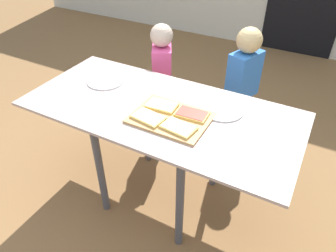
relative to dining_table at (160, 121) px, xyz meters
The scene contains 11 objects.
ground_plane 0.65m from the dining_table, ahead, with size 16.00×16.00×0.00m, color brown.
dining_table is the anchor object (origin of this frame).
cutting_board 0.16m from the dining_table, 32.29° to the right, with size 0.42×0.31×0.01m, color tan.
pizza_slice_far_left 0.12m from the dining_table, 21.51° to the right, with size 0.18×0.12×0.02m.
pizza_slice_near_right 0.27m from the dining_table, 36.83° to the right, with size 0.19×0.13×0.02m.
pizza_slice_near_left 0.18m from the dining_table, 86.71° to the right, with size 0.19×0.13×0.02m.
pizza_slice_far_right 0.23m from the dining_table, ahead, with size 0.18×0.12×0.02m.
plate_white_left 0.48m from the dining_table, 167.82° to the left, with size 0.24×0.24×0.01m, color white.
plate_white_right 0.37m from the dining_table, 24.06° to the left, with size 0.24×0.24×0.01m, color white.
child_left 0.67m from the dining_table, 118.42° to the left, with size 0.24×0.28×1.00m.
child_right 0.80m from the dining_table, 70.42° to the left, with size 0.21×0.27×1.02m.
Camera 1 is at (0.75, -1.29, 1.74)m, focal length 33.53 mm.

